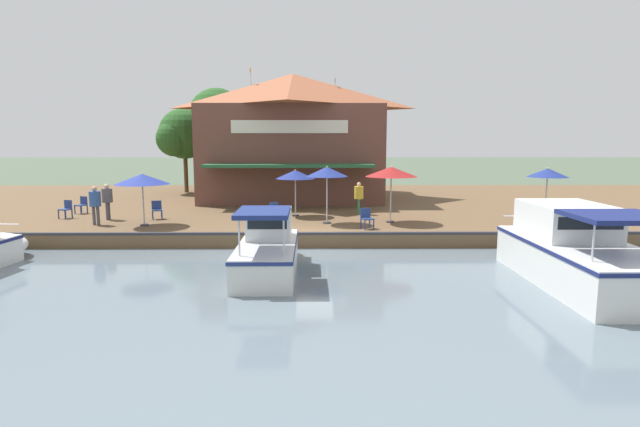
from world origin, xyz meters
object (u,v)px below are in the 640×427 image
Objects in this scene: person_at_quay_edge at (359,194)px; cafe_chair_mid_patio at (265,215)px; patio_umbrella_mid_patio_right at (548,173)px; motorboat_mid_row at (269,248)px; patio_umbrella_mid_patio_left at (391,172)px; person_mid_patio at (95,201)px; waterfront_restaurant at (293,135)px; tree_downstream_bank at (215,119)px; motorboat_far_downstream at (569,251)px; tree_behind_restaurant at (182,135)px; cafe_chair_far_corner_seat at (157,209)px; patio_umbrella_back_row at (295,175)px; cafe_chair_under_first_umbrella at (367,217)px; person_near_entrance at (107,197)px; patio_umbrella_far_corner at (142,179)px; patio_umbrella_by_entrance at (327,172)px; cafe_chair_beside_entrance at (82,204)px; cafe_chair_back_row_seat at (275,211)px; cafe_chair_facing_river at (66,208)px.

cafe_chair_mid_patio is at bearing -51.24° from person_at_quay_edge.
motorboat_mid_row is (5.92, -11.69, -2.03)m from patio_umbrella_mid_patio_right.
patio_umbrella_mid_patio_left reaches higher than person_at_quay_edge.
person_mid_patio is at bearing -88.90° from patio_umbrella_mid_patio_right.
waterfront_restaurant is at bearing -155.52° from person_at_quay_edge.
tree_downstream_bank reaches higher than person_mid_patio.
motorboat_far_downstream is at bearing 32.65° from tree_downstream_bank.
cafe_chair_mid_patio is 5.21m from motorboat_mid_row.
tree_behind_restaurant is at bearing -136.28° from patio_umbrella_mid_patio_left.
person_mid_patio reaches higher than cafe_chair_far_corner_seat.
patio_umbrella_back_row is 2.66× the size of cafe_chair_under_first_umbrella.
person_mid_patio is at bearing -87.55° from patio_umbrella_mid_patio_left.
patio_umbrella_mid_patio_right is 0.43× the size of motorboat_mid_row.
person_near_entrance is at bearing -1.42° from tree_behind_restaurant.
patio_umbrella_far_corner is 2.92m from person_near_entrance.
patio_umbrella_by_entrance is 6.54m from motorboat_mid_row.
motorboat_far_downstream is (17.61, 9.04, -3.63)m from waterfront_restaurant.
person_mid_patio is at bearing 32.39° from cafe_chair_beside_entrance.
tree_behind_restaurant is at bearing 179.04° from person_mid_patio.
patio_umbrella_mid_patio_left is 1.50× the size of person_mid_patio.
cafe_chair_mid_patio is at bearing -75.20° from patio_umbrella_by_entrance.
cafe_chair_back_row_seat is at bearing 101.88° from patio_umbrella_far_corner.
cafe_chair_beside_entrance is 13.83m from person_at_quay_edge.
cafe_chair_far_corner_seat is (-2.70, -9.48, 0.00)m from cafe_chair_under_first_umbrella.
patio_umbrella_mid_patio_right reaches higher than patio_umbrella_far_corner.
tree_downstream_bank is at bearing 164.95° from cafe_chair_facing_river.
person_at_quay_edge reaches higher than cafe_chair_mid_patio.
patio_umbrella_mid_patio_left reaches higher than patio_umbrella_mid_patio_right.
waterfront_restaurant is 1.97× the size of tree_behind_restaurant.
motorboat_mid_row is at bearing -97.58° from motorboat_far_downstream.
tree_downstream_bank is (-15.60, 1.94, 4.23)m from person_near_entrance.
motorboat_far_downstream reaches higher than motorboat_mid_row.
motorboat_mid_row is (7.44, 10.17, -0.30)m from cafe_chair_facing_river.
patio_umbrella_mid_patio_left reaches higher than person_mid_patio.
patio_umbrella_mid_patio_right is 22.13m from cafe_chair_beside_entrance.
waterfront_restaurant reaches higher than cafe_chair_far_corner_seat.
cafe_chair_under_first_umbrella is 4.33m from cafe_chair_mid_patio.
motorboat_mid_row is (5.16, 0.65, -0.30)m from cafe_chair_mid_patio.
cafe_chair_beside_entrance is at bearing -130.22° from patio_umbrella_far_corner.
person_at_quay_edge reaches higher than cafe_chair_facing_river.
cafe_chair_mid_patio is 1.00× the size of cafe_chair_beside_entrance.
cafe_chair_far_corner_seat is at bearing -81.37° from person_at_quay_edge.
person_near_entrance is 0.23× the size of motorboat_far_downstream.
waterfront_restaurant reaches higher than tree_behind_restaurant.
waterfront_restaurant is 12.70m from patio_umbrella_far_corner.
cafe_chair_back_row_seat and cafe_chair_facing_river have the same top height.
patio_umbrella_back_row is 2.66× the size of cafe_chair_back_row_seat.
person_mid_patio is (0.55, -12.81, -1.20)m from patio_umbrella_mid_patio_left.
person_near_entrance is at bearing -93.10° from patio_umbrella_mid_patio_right.
patio_umbrella_mid_patio_left is 2.70m from cafe_chair_under_first_umbrella.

